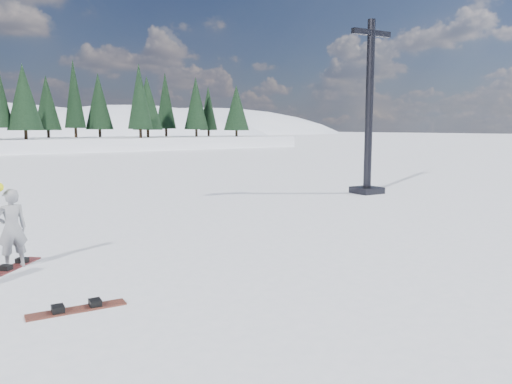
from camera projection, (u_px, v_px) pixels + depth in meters
ground at (85, 281)px, 9.34m from camera, size 420.00×420.00×0.00m
lift_tower at (369, 124)px, 21.36m from camera, size 2.03×1.19×7.34m
snowboarder_woman at (11, 228)px, 10.14m from camera, size 0.64×0.46×1.78m
snowboard_woman at (14, 267)px, 10.25m from camera, size 1.24×1.28×0.03m
snowboard_loose_b at (77, 310)px, 7.85m from camera, size 1.52×0.43×0.03m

